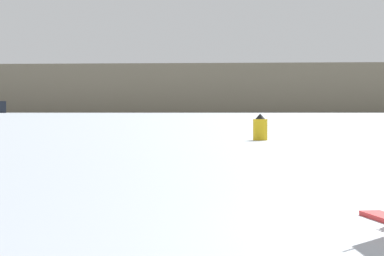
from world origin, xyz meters
TOP-DOWN VIEW (x-y plane):
  - distant_headland at (284.49, 988.98)m, footprint 1052.98×668.36m
  - channel_buoy at (6.81, 50.89)m, footprint 1.29×1.29m

SIDE VIEW (x-z plane):
  - channel_buoy at x=6.81m, z-range -0.11..2.29m
  - distant_headland at x=284.49m, z-range 0.00..51.12m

